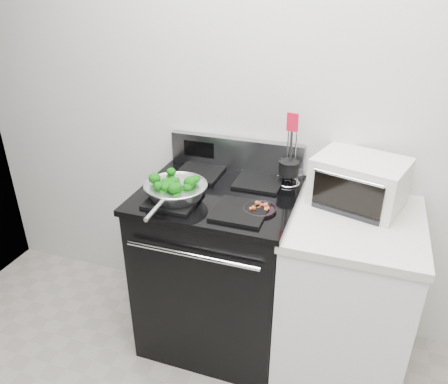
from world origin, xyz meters
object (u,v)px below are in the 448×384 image
at_px(gas_range, 219,265).
at_px(toaster_oven, 359,182).
at_px(skillet, 176,190).
at_px(bacon_plate, 260,207).
at_px(utensil_holder, 289,172).

xyz_separation_m(gas_range, toaster_oven, (0.67, 0.15, 0.55)).
height_order(gas_range, skillet, gas_range).
bearing_deg(bacon_plate, utensil_holder, 78.39).
distance_m(skillet, bacon_plate, 0.42).
bearing_deg(bacon_plate, gas_range, 153.61).
xyz_separation_m(skillet, utensil_holder, (0.48, 0.35, 0.02)).
height_order(skillet, bacon_plate, skillet).
relative_size(bacon_plate, toaster_oven, 0.33).
bearing_deg(utensil_holder, skillet, -137.77).
distance_m(gas_range, bacon_plate, 0.55).
bearing_deg(skillet, toaster_oven, 16.96).
height_order(bacon_plate, utensil_holder, utensil_holder).
bearing_deg(toaster_oven, gas_range, -150.54).
distance_m(bacon_plate, utensil_holder, 0.34).
relative_size(skillet, toaster_oven, 1.02).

